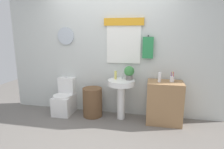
{
  "coord_description": "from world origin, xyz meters",
  "views": [
    {
      "loc": [
        0.8,
        -2.59,
        1.64
      ],
      "look_at": [
        0.08,
        0.8,
        0.89
      ],
      "focal_mm": 30.42,
      "sensor_mm": 36.0,
      "label": 1
    }
  ],
  "objects_px": {
    "toilet": "(65,100)",
    "wooden_cabinet": "(164,102)",
    "lotion_bottle": "(160,77)",
    "laundry_hamper": "(93,102)",
    "soap_bottle": "(116,75)",
    "pedestal_sink": "(121,90)",
    "toothbrush_cup": "(172,79)",
    "potted_plant": "(129,72)"
  },
  "relations": [
    {
      "from": "toilet",
      "to": "wooden_cabinet",
      "type": "xyz_separation_m",
      "value": [
        2.0,
        -0.04,
        0.11
      ]
    },
    {
      "from": "toilet",
      "to": "lotion_bottle",
      "type": "relative_size",
      "value": 4.21
    },
    {
      "from": "laundry_hamper",
      "to": "soap_bottle",
      "type": "xyz_separation_m",
      "value": [
        0.46,
        0.05,
        0.57
      ]
    },
    {
      "from": "toilet",
      "to": "laundry_hamper",
      "type": "distance_m",
      "value": 0.62
    },
    {
      "from": "pedestal_sink",
      "to": "toothbrush_cup",
      "type": "height_order",
      "value": "toothbrush_cup"
    },
    {
      "from": "toilet",
      "to": "toothbrush_cup",
      "type": "distance_m",
      "value": 2.19
    },
    {
      "from": "toothbrush_cup",
      "to": "soap_bottle",
      "type": "bearing_deg",
      "value": 178.35
    },
    {
      "from": "laundry_hamper",
      "to": "wooden_cabinet",
      "type": "relative_size",
      "value": 0.74
    },
    {
      "from": "laundry_hamper",
      "to": "soap_bottle",
      "type": "relative_size",
      "value": 3.65
    },
    {
      "from": "wooden_cabinet",
      "to": "toothbrush_cup",
      "type": "relative_size",
      "value": 4.24
    },
    {
      "from": "toilet",
      "to": "laundry_hamper",
      "type": "relative_size",
      "value": 1.29
    },
    {
      "from": "soap_bottle",
      "to": "lotion_bottle",
      "type": "relative_size",
      "value": 0.89
    },
    {
      "from": "potted_plant",
      "to": "lotion_bottle",
      "type": "relative_size",
      "value": 1.48
    },
    {
      "from": "toilet",
      "to": "lotion_bottle",
      "type": "xyz_separation_m",
      "value": [
        1.89,
        -0.08,
        0.59
      ]
    },
    {
      "from": "toilet",
      "to": "soap_bottle",
      "type": "relative_size",
      "value": 4.73
    },
    {
      "from": "potted_plant",
      "to": "soap_bottle",
      "type": "bearing_deg",
      "value": -177.8
    },
    {
      "from": "potted_plant",
      "to": "lotion_bottle",
      "type": "xyz_separation_m",
      "value": [
        0.56,
        -0.1,
        -0.05
      ]
    },
    {
      "from": "soap_bottle",
      "to": "lotion_bottle",
      "type": "height_order",
      "value": "lotion_bottle"
    },
    {
      "from": "wooden_cabinet",
      "to": "lotion_bottle",
      "type": "bearing_deg",
      "value": -160.17
    },
    {
      "from": "potted_plant",
      "to": "lotion_bottle",
      "type": "height_order",
      "value": "potted_plant"
    },
    {
      "from": "toilet",
      "to": "soap_bottle",
      "type": "height_order",
      "value": "soap_bottle"
    },
    {
      "from": "toilet",
      "to": "pedestal_sink",
      "type": "relative_size",
      "value": 0.97
    },
    {
      "from": "laundry_hamper",
      "to": "pedestal_sink",
      "type": "distance_m",
      "value": 0.65
    },
    {
      "from": "toothbrush_cup",
      "to": "pedestal_sink",
      "type": "bearing_deg",
      "value": -178.76
    },
    {
      "from": "pedestal_sink",
      "to": "potted_plant",
      "type": "distance_m",
      "value": 0.37
    },
    {
      "from": "lotion_bottle",
      "to": "toilet",
      "type": "bearing_deg",
      "value": 177.71
    },
    {
      "from": "wooden_cabinet",
      "to": "laundry_hamper",
      "type": "bearing_deg",
      "value": 180.0
    },
    {
      "from": "toothbrush_cup",
      "to": "toilet",
      "type": "bearing_deg",
      "value": 179.57
    },
    {
      "from": "wooden_cabinet",
      "to": "soap_bottle",
      "type": "relative_size",
      "value": 4.93
    },
    {
      "from": "pedestal_sink",
      "to": "lotion_bottle",
      "type": "xyz_separation_m",
      "value": [
        0.7,
        -0.04,
        0.29
      ]
    },
    {
      "from": "toilet",
      "to": "pedestal_sink",
      "type": "height_order",
      "value": "pedestal_sink"
    },
    {
      "from": "potted_plant",
      "to": "toothbrush_cup",
      "type": "bearing_deg",
      "value": -2.94
    },
    {
      "from": "toilet",
      "to": "lotion_bottle",
      "type": "distance_m",
      "value": 1.99
    },
    {
      "from": "soap_bottle",
      "to": "toothbrush_cup",
      "type": "xyz_separation_m",
      "value": [
        1.04,
        -0.03,
        -0.02
      ]
    },
    {
      "from": "soap_bottle",
      "to": "pedestal_sink",
      "type": "bearing_deg",
      "value": -22.62
    },
    {
      "from": "lotion_bottle",
      "to": "pedestal_sink",
      "type": "bearing_deg",
      "value": 176.72
    },
    {
      "from": "lotion_bottle",
      "to": "wooden_cabinet",
      "type": "bearing_deg",
      "value": 19.83
    },
    {
      "from": "laundry_hamper",
      "to": "soap_bottle",
      "type": "bearing_deg",
      "value": 6.21
    },
    {
      "from": "toilet",
      "to": "wooden_cabinet",
      "type": "relative_size",
      "value": 0.96
    },
    {
      "from": "pedestal_sink",
      "to": "lotion_bottle",
      "type": "bearing_deg",
      "value": -3.28
    },
    {
      "from": "lotion_bottle",
      "to": "soap_bottle",
      "type": "bearing_deg",
      "value": 173.72
    },
    {
      "from": "wooden_cabinet",
      "to": "soap_bottle",
      "type": "xyz_separation_m",
      "value": [
        -0.93,
        0.05,
        0.46
      ]
    }
  ]
}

